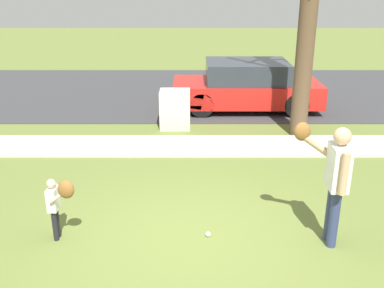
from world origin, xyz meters
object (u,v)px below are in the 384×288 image
baseball (208,234)px  utility_cabinet (175,109)px  person_adult (334,174)px  person_child (58,200)px  parked_hatchback_red (246,86)px

baseball → utility_cabinet: (-0.64, 4.89, 0.43)m
baseball → utility_cabinet: bearing=97.5°
person_adult → baseball: (-1.65, 0.13, -1.01)m
person_child → parked_hatchback_red: 7.38m
person_adult → baseball: bearing=-2.9°
baseball → parked_hatchback_red: parked_hatchback_red is taller
parked_hatchback_red → baseball: bearing=79.0°
person_child → baseball: (2.07, 0.09, -0.60)m
person_adult → baseball: person_adult is taller
baseball → person_adult: bearing=-4.4°
utility_cabinet → parked_hatchback_red: bearing=40.1°
baseball → utility_cabinet: size_ratio=0.08×
utility_cabinet → parked_hatchback_red: size_ratio=0.23×
baseball → parked_hatchback_red: 6.65m
utility_cabinet → person_adult: bearing=-65.4°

